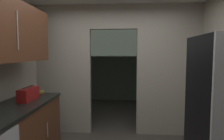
% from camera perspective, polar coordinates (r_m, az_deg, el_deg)
% --- Properties ---
extents(kitchen_partition, '(3.30, 0.12, 2.60)m').
position_cam_1_polar(kitchen_partition, '(3.94, 1.72, 0.97)').
color(kitchen_partition, '#ADA899').
rests_on(kitchen_partition, ground).
extents(adjoining_room_shell, '(3.30, 2.93, 2.60)m').
position_cam_1_polar(adjoining_room_shell, '(5.90, 2.16, 1.56)').
color(adjoining_room_shell, slate).
rests_on(adjoining_room_shell, ground).
extents(upper_cabinet_counterside, '(0.36, 1.93, 0.78)m').
position_cam_1_polar(upper_cabinet_counterside, '(2.75, -29.22, 10.08)').
color(upper_cabinet_counterside, brown).
extents(boombox, '(0.16, 0.43, 0.21)m').
position_cam_1_polar(boombox, '(3.22, -23.27, -6.48)').
color(boombox, maroon).
rests_on(boombox, lower_cabinet_run).
extents(book_stack, '(0.13, 0.17, 0.06)m').
position_cam_1_polar(book_stack, '(3.62, -20.22, -6.22)').
color(book_stack, red).
rests_on(book_stack, lower_cabinet_run).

